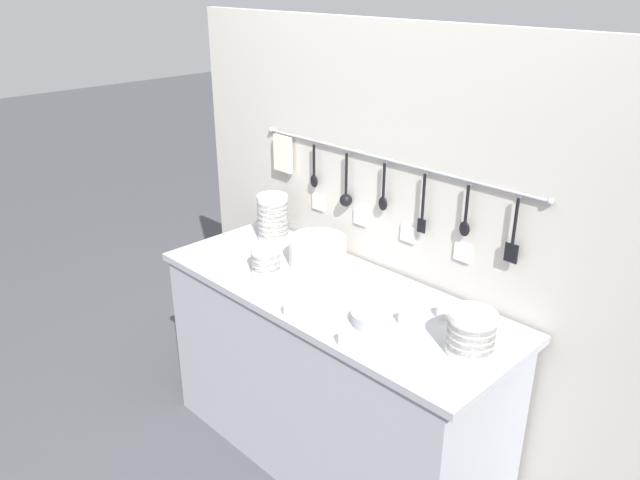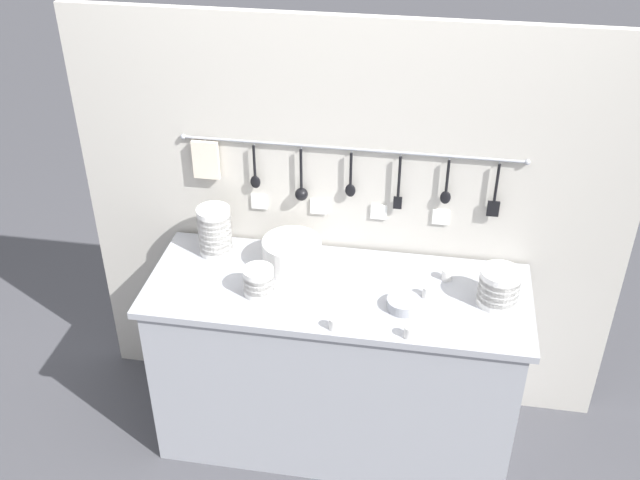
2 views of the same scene
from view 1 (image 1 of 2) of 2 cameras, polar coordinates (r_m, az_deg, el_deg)
ground_plane at (r=3.02m, az=0.96°, el=-18.83°), size 20.00×20.00×0.00m
counter at (r=2.75m, az=1.02°, el=-12.31°), size 1.58×0.60×0.84m
back_wall at (r=2.72m, az=6.04°, el=-0.49°), size 2.38×0.09×1.86m
bowl_stack_back_corner at (r=2.96m, az=-4.34°, el=2.07°), size 0.14×0.14×0.22m
bowl_stack_nested_right at (r=2.65m, az=-4.99°, el=-1.81°), size 0.12×0.12×0.12m
bowl_stack_wide_centre at (r=2.16m, az=13.65°, el=-8.24°), size 0.16×0.16×0.15m
plate_stack at (r=2.72m, az=-0.23°, el=-1.01°), size 0.25×0.25×0.12m
steel_mixing_bowl at (r=2.30m, az=4.51°, el=-7.10°), size 0.13×0.13×0.04m
cup_front_right at (r=2.34m, az=-2.90°, el=-6.33°), size 0.04×0.04×0.05m
cup_edge_near at (r=2.37m, az=11.09°, el=-6.44°), size 0.04×0.04×0.05m
cup_back_right at (r=2.17m, az=2.16°, el=-8.99°), size 0.04×0.04×0.05m
cup_by_caddy at (r=2.31m, az=7.68°, el=-7.01°), size 0.04×0.04×0.05m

